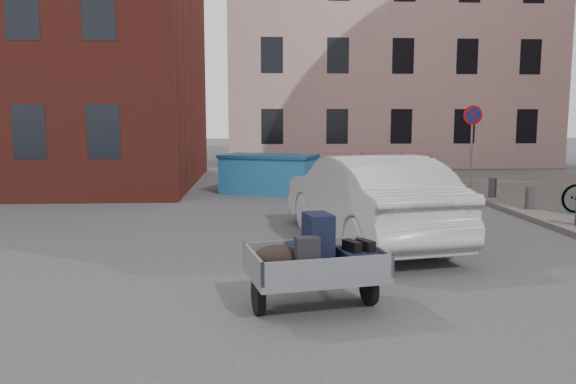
{
  "coord_description": "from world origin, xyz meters",
  "views": [
    {
      "loc": [
        -0.87,
        -7.83,
        2.36
      ],
      "look_at": [
        -0.28,
        1.77,
        1.1
      ],
      "focal_mm": 35.0,
      "sensor_mm": 36.0,
      "label": 1
    }
  ],
  "objects": [
    {
      "name": "silver_car",
      "position": [
        1.28,
        2.68,
        0.84
      ],
      "size": [
        2.76,
        5.37,
        1.69
      ],
      "primitive_type": "imported",
      "rotation": [
        0.0,
        0.0,
        3.34
      ],
      "color": "#A9ADB1",
      "rests_on": "ground"
    },
    {
      "name": "ground",
      "position": [
        0.0,
        0.0,
        0.0
      ],
      "size": [
        120.0,
        120.0,
        0.0
      ],
      "primitive_type": "plane",
      "color": "#38383A",
      "rests_on": "ground"
    },
    {
      "name": "building_pink",
      "position": [
        6.0,
        22.0,
        7.0
      ],
      "size": [
        16.0,
        8.0,
        14.0
      ],
      "primitive_type": "cube",
      "color": "#C09794",
      "rests_on": "ground"
    },
    {
      "name": "barriers",
      "position": [
        4.2,
        15.0,
        0.5
      ],
      "size": [
        4.7,
        0.18,
        1.0
      ],
      "color": "red",
      "rests_on": "ground"
    },
    {
      "name": "no_parking_sign",
      "position": [
        6.0,
        9.48,
        2.01
      ],
      "size": [
        0.6,
        0.09,
        2.65
      ],
      "color": "gray",
      "rests_on": "sidewalk"
    },
    {
      "name": "dumpster",
      "position": [
        -0.39,
        9.86,
        0.62
      ],
      "size": [
        3.3,
        2.54,
        1.23
      ],
      "rotation": [
        0.0,
        0.0,
        -0.4
      ],
      "color": "#1C5585",
      "rests_on": "ground"
    },
    {
      "name": "trailer",
      "position": [
        -0.13,
        -1.12,
        0.61
      ],
      "size": [
        1.78,
        1.93,
        1.2
      ],
      "rotation": [
        0.0,
        0.0,
        0.2
      ],
      "color": "black",
      "rests_on": "ground"
    }
  ]
}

